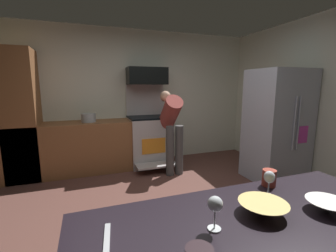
% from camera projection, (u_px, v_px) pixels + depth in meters
% --- Properties ---
extents(ground_plane, '(5.20, 4.80, 0.02)m').
position_uv_depth(ground_plane, '(173.00, 221.00, 2.64)').
color(ground_plane, brown).
extents(wall_back, '(5.20, 0.12, 2.60)m').
position_uv_depth(wall_back, '(131.00, 97.00, 4.58)').
color(wall_back, silver).
rests_on(wall_back, ground).
extents(lower_cabinet_run, '(2.40, 0.60, 0.90)m').
position_uv_depth(lower_cabinet_run, '(86.00, 147.00, 4.10)').
color(lower_cabinet_run, brown).
rests_on(lower_cabinet_run, ground).
extents(cabinet_column, '(0.60, 0.60, 2.10)m').
position_uv_depth(cabinet_column, '(18.00, 116.00, 3.66)').
color(cabinet_column, brown).
rests_on(cabinet_column, ground).
extents(oven_range, '(0.76, 0.95, 1.55)m').
position_uv_depth(oven_range, '(149.00, 139.00, 4.46)').
color(oven_range, beige).
rests_on(oven_range, ground).
extents(microwave, '(0.74, 0.38, 0.32)m').
position_uv_depth(microwave, '(147.00, 76.00, 4.34)').
color(microwave, black).
rests_on(microwave, oven_range).
extents(refrigerator, '(0.85, 0.73, 1.78)m').
position_uv_depth(refrigerator, '(277.00, 126.00, 3.71)').
color(refrigerator, '#AEB6C7').
rests_on(refrigerator, ground).
extents(person_cook, '(0.31, 0.69, 1.43)m').
position_uv_depth(person_cook, '(171.00, 124.00, 4.02)').
color(person_cook, '#4B4B4B').
rests_on(person_cook, ground).
extents(mixing_bowl_large, '(0.20, 0.20, 0.05)m').
position_uv_depth(mixing_bowl_large, '(327.00, 206.00, 1.15)').
color(mixing_bowl_large, white).
rests_on(mixing_bowl_large, counter_island).
extents(mixing_bowl_small, '(0.24, 0.24, 0.06)m').
position_uv_depth(mixing_bowl_small, '(263.00, 208.00, 1.13)').
color(mixing_bowl_small, '#E9C86F').
rests_on(mixing_bowl_small, counter_island).
extents(wine_glass_near, '(0.06, 0.06, 0.15)m').
position_uv_depth(wine_glass_near, '(269.00, 179.00, 1.30)').
color(wine_glass_near, silver).
rests_on(wine_glass_near, counter_island).
extents(wine_glass_mid, '(0.07, 0.07, 0.16)m').
position_uv_depth(wine_glass_mid, '(215.00, 206.00, 0.99)').
color(wine_glass_mid, silver).
rests_on(wine_glass_mid, counter_island).
extents(mug_tea, '(0.08, 0.08, 0.10)m').
position_uv_depth(mug_tea, '(269.00, 178.00, 1.44)').
color(mug_tea, '#A2392A').
rests_on(mug_tea, counter_island).
extents(knife_paring, '(0.05, 0.25, 0.01)m').
position_uv_depth(knife_paring, '(107.00, 242.00, 0.92)').
color(knife_paring, '#B7BABF').
rests_on(knife_paring, counter_island).
extents(stock_pot, '(0.25, 0.25, 0.15)m').
position_uv_depth(stock_pot, '(89.00, 118.00, 4.03)').
color(stock_pot, '#AFB6BC').
rests_on(stock_pot, lower_cabinet_run).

